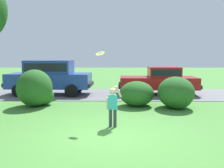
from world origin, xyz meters
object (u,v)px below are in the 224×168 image
parked_sedan (160,80)px  parked_suv (50,76)px  child_thrower (113,104)px  frisbee (100,54)px

parked_sedan → parked_suv: bearing=-179.0°
parked_sedan → child_thrower: parked_sedan is taller
parked_suv → frisbee: size_ratio=15.71×
parked_sedan → frisbee: bearing=-115.9°
parked_suv → frisbee: 6.86m
parked_suv → child_thrower: bearing=-60.7°
parked_suv → frisbee: (3.19, -5.96, 1.16)m
frisbee → parked_sedan: bearing=64.1°
parked_sedan → frisbee: frisbee is taller
parked_suv → frisbee: bearing=-61.9°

